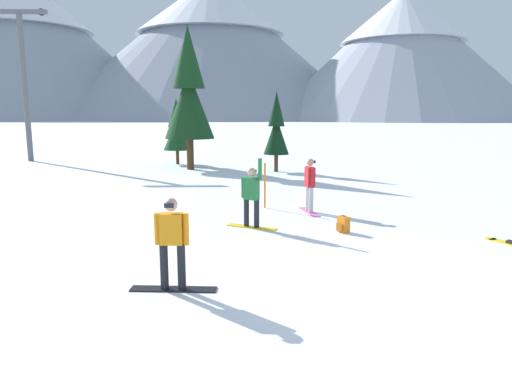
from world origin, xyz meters
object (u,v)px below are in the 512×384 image
at_px(snowboarder_midground, 251,195).
at_px(pine_tree_young, 177,129).
at_px(snowboarder_background, 310,184).
at_px(ski_lift_tower, 24,75).
at_px(pine_tree_broad, 189,92).
at_px(snowboarder_foreground, 172,242).
at_px(backpack_orange, 343,225).
at_px(trail_marker_pole, 265,186).
at_px(pine_tree_short, 276,128).

bearing_deg(snowboarder_midground, pine_tree_young, 104.77).
xyz_separation_m(snowboarder_background, pine_tree_young, (-6.21, 14.29, 1.27)).
height_order(snowboarder_midground, ski_lift_tower, ski_lift_tower).
bearing_deg(pine_tree_broad, pine_tree_young, 112.24).
xyz_separation_m(pine_tree_broad, ski_lift_tower, (-11.14, 4.93, 1.28)).
height_order(snowboarder_foreground, backpack_orange, snowboarder_foreground).
distance_m(trail_marker_pole, pine_tree_young, 14.45).
height_order(backpack_orange, pine_tree_short, pine_tree_short).
xyz_separation_m(snowboarder_midground, trail_marker_pole, (0.51, 2.72, -0.16)).
xyz_separation_m(snowboarder_midground, ski_lift_tower, (-14.34, 18.53, 4.66)).
xyz_separation_m(snowboarder_background, backpack_orange, (0.55, -2.58, -0.72)).
height_order(snowboarder_midground, pine_tree_short, pine_tree_short).
distance_m(trail_marker_pole, pine_tree_short, 9.92).
xyz_separation_m(pine_tree_young, pine_tree_broad, (1.09, -2.67, 2.11)).
distance_m(snowboarder_midground, pine_tree_young, 16.88).
bearing_deg(pine_tree_broad, trail_marker_pole, -71.21).
bearing_deg(pine_tree_short, snowboarder_background, -88.19).
xyz_separation_m(snowboarder_background, trail_marker_pole, (-1.42, 0.73, -0.17)).
relative_size(pine_tree_young, ski_lift_tower, 0.42).
height_order(backpack_orange, pine_tree_broad, pine_tree_broad).
bearing_deg(pine_tree_young, backpack_orange, -68.15).
distance_m(backpack_orange, ski_lift_tower, 26.03).
distance_m(backpack_orange, pine_tree_short, 13.25).
height_order(snowboarder_foreground, ski_lift_tower, ski_lift_tower).
distance_m(backpack_orange, pine_tree_young, 18.29).
height_order(snowboarder_background, pine_tree_broad, pine_tree_broad).
distance_m(backpack_orange, trail_marker_pole, 3.89).
distance_m(pine_tree_young, pine_tree_short, 7.02).
height_order(snowboarder_foreground, snowboarder_midground, snowboarder_midground).
bearing_deg(trail_marker_pole, backpack_orange, -59.27).
relative_size(backpack_orange, pine_tree_broad, 0.06).
distance_m(snowboarder_foreground, backpack_orange, 5.73).
xyz_separation_m(snowboarder_foreground, pine_tree_short, (3.12, 17.09, 1.44)).
bearing_deg(snowboarder_foreground, pine_tree_short, 79.64).
relative_size(snowboarder_background, pine_tree_young, 0.43).
relative_size(trail_marker_pole, pine_tree_short, 0.36).
height_order(pine_tree_young, pine_tree_broad, pine_tree_broad).
distance_m(trail_marker_pole, ski_lift_tower, 22.22).
xyz_separation_m(snowboarder_foreground, pine_tree_young, (-2.76, 20.91, 1.30)).
xyz_separation_m(pine_tree_broad, pine_tree_short, (4.79, -1.15, -1.96)).
bearing_deg(pine_tree_young, trail_marker_pole, -70.52).
height_order(snowboarder_midground, pine_tree_young, pine_tree_young).
xyz_separation_m(pine_tree_young, pine_tree_short, (5.88, -3.82, 0.14)).
height_order(backpack_orange, pine_tree_young, pine_tree_young).
height_order(pine_tree_young, pine_tree_short, pine_tree_short).
bearing_deg(pine_tree_short, trail_marker_pole, -96.37).
xyz_separation_m(snowboarder_foreground, snowboarder_midground, (1.53, 4.63, 0.02)).
distance_m(snowboarder_background, pine_tree_short, 10.57).
bearing_deg(pine_tree_young, snowboarder_background, -66.51).
height_order(snowboarder_background, ski_lift_tower, ski_lift_tower).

